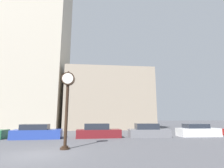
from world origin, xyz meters
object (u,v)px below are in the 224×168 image
(car_blue, at_px, (37,132))
(car_maroon, at_px, (98,132))
(street_clock, at_px, (67,96))
(car_grey, at_px, (148,131))
(car_white, at_px, (197,131))

(car_blue, xyz_separation_m, car_maroon, (6.12, 0.21, 0.01))
(street_clock, bearing_deg, car_grey, 40.14)
(car_grey, height_order, car_white, car_grey)
(street_clock, relative_size, car_blue, 1.12)
(car_blue, bearing_deg, car_maroon, -1.11)
(street_clock, distance_m, car_blue, 7.88)
(car_blue, distance_m, car_white, 17.30)
(street_clock, xyz_separation_m, car_white, (13.58, 6.63, -2.97))
(car_grey, bearing_deg, car_maroon, -175.71)
(car_maroon, distance_m, car_white, 11.18)
(car_blue, xyz_separation_m, car_white, (17.30, 0.34, -0.02))
(street_clock, bearing_deg, car_maroon, 69.71)
(car_grey, xyz_separation_m, car_white, (5.72, 0.01, -0.02))
(car_blue, xyz_separation_m, car_grey, (11.57, 0.33, -0.00))
(street_clock, height_order, car_grey, street_clock)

